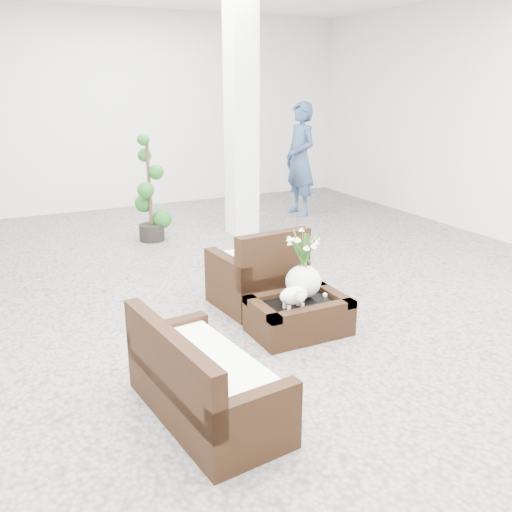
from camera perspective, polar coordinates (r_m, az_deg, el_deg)
name	(u,v)px	position (r m, az deg, el deg)	size (l,w,h in m)	color
ground	(252,310)	(5.87, -0.44, -5.51)	(11.00, 11.00, 0.00)	gray
column	(241,119)	(8.46, -1.51, 13.87)	(0.40, 0.40, 3.50)	white
coffee_table	(299,317)	(5.31, 4.41, -6.29)	(0.90, 0.60, 0.31)	black
sheep_figurine	(294,297)	(5.08, 3.89, -4.25)	(0.28, 0.23, 0.21)	white
planter_narcissus	(304,257)	(5.24, 4.94, -0.12)	(0.44, 0.44, 0.80)	white
tealight	(325,295)	(5.41, 7.08, -3.95)	(0.04, 0.04, 0.03)	white
armchair	(256,266)	(5.85, 0.01, -0.99)	(0.82, 0.79, 0.88)	black
loveseat	(207,369)	(4.01, -5.09, -11.48)	(1.36, 0.65, 0.73)	black
topiary	(149,189)	(8.32, -10.88, 6.73)	(0.41, 0.41, 1.55)	#184D19
shopper	(300,159)	(9.87, 4.55, 9.85)	(0.71, 0.47, 1.95)	#31496D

